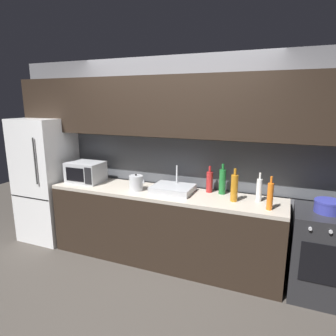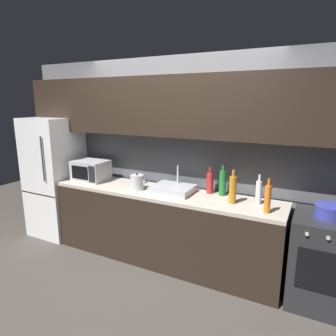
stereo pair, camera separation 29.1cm
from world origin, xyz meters
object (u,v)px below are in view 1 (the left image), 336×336
object	(u,v)px
oven_range	(323,254)
microwave	(86,172)
refrigerator	(47,179)
cooking_pot	(328,206)
wine_bottle_green	(222,181)
wine_bottle_orange	(270,196)
wine_bottle_red	(210,182)
kettle	(136,183)
mug_dark	(138,181)
wine_bottle_amber	(234,188)
wine_bottle_white	(259,190)

from	to	relation	value
oven_range	microwave	size ratio (longest dim) A/B	1.96
refrigerator	oven_range	bearing A→B (deg)	-0.02
cooking_pot	refrigerator	bearing A→B (deg)	-180.00
microwave	wine_bottle_green	bearing A→B (deg)	5.49
oven_range	microwave	xyz separation A→B (m)	(-2.89, 0.02, 0.58)
wine_bottle_orange	wine_bottle_red	size ratio (longest dim) A/B	1.09
oven_range	kettle	world-z (taller)	kettle
mug_dark	cooking_pot	xyz separation A→B (m)	(2.20, -0.19, 0.02)
wine_bottle_red	cooking_pot	world-z (taller)	wine_bottle_red
microwave	wine_bottle_amber	world-z (taller)	wine_bottle_amber
wine_bottle_red	wine_bottle_orange	bearing A→B (deg)	-25.81
refrigerator	mug_dark	xyz separation A→B (m)	(1.37, 0.19, 0.08)
wine_bottle_white	mug_dark	bearing A→B (deg)	176.01
wine_bottle_green	wine_bottle_white	bearing A→B (deg)	-14.39
wine_bottle_white	cooking_pot	bearing A→B (deg)	-7.19
wine_bottle_amber	mug_dark	bearing A→B (deg)	170.85
kettle	wine_bottle_green	size ratio (longest dim) A/B	0.58
wine_bottle_red	wine_bottle_white	xyz separation A→B (m)	(0.58, -0.12, 0.00)
refrigerator	wine_bottle_amber	bearing A→B (deg)	-0.36
wine_bottle_green	microwave	bearing A→B (deg)	-174.51
wine_bottle_amber	kettle	bearing A→B (deg)	-177.39
mug_dark	wine_bottle_white	bearing A→B (deg)	-3.99
wine_bottle_orange	mug_dark	distance (m)	1.70
oven_range	wine_bottle_red	world-z (taller)	wine_bottle_red
wine_bottle_red	mug_dark	bearing A→B (deg)	-179.33
wine_bottle_orange	wine_bottle_amber	xyz separation A→B (m)	(-0.38, 0.12, 0.01)
cooking_pot	wine_bottle_white	bearing A→B (deg)	172.81
kettle	cooking_pot	xyz separation A→B (m)	(2.08, 0.07, -0.03)
refrigerator	mug_dark	size ratio (longest dim) A/B	20.14
microwave	kettle	distance (m)	0.82
wine_bottle_orange	wine_bottle_amber	bearing A→B (deg)	161.92
refrigerator	wine_bottle_red	xyz separation A→B (m)	(2.33, 0.20, 0.16)
wine_bottle_orange	kettle	bearing A→B (deg)	177.44
oven_range	wine_bottle_green	distance (m)	1.26
microwave	wine_bottle_white	world-z (taller)	wine_bottle_white
wine_bottle_orange	cooking_pot	bearing A→B (deg)	14.58
wine_bottle_amber	microwave	bearing A→B (deg)	178.98
kettle	mug_dark	size ratio (longest dim) A/B	2.42
wine_bottle_white	wine_bottle_green	size ratio (longest dim) A/B	0.88
kettle	wine_bottle_red	bearing A→B (deg)	17.93
wine_bottle_red	wine_bottle_green	world-z (taller)	wine_bottle_green
refrigerator	wine_bottle_orange	world-z (taller)	refrigerator
wine_bottle_white	cooking_pot	world-z (taller)	wine_bottle_white
wine_bottle_red	wine_bottle_green	bearing A→B (deg)	-3.49
wine_bottle_white	oven_range	bearing A→B (deg)	-7.27
wine_bottle_orange	wine_bottle_green	bearing A→B (deg)	148.91
oven_range	wine_bottle_white	world-z (taller)	wine_bottle_white
wine_bottle_green	kettle	bearing A→B (deg)	-165.24
refrigerator	oven_range	size ratio (longest dim) A/B	1.93
microwave	wine_bottle_red	bearing A→B (deg)	6.33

